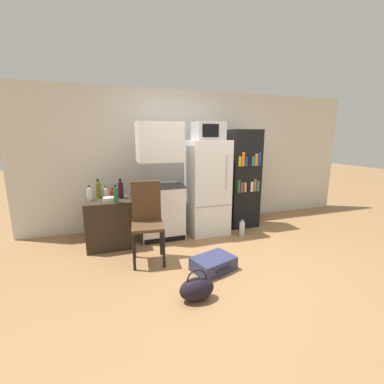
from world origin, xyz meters
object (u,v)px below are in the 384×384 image
object	(u,v)px
kitchen_hutch	(161,187)
handbag	(197,289)
refrigerator	(208,188)
suitcase_large_flat	(213,264)
water_bottle_front	(242,228)
bottle_milk_white	(106,193)
bottle_olive_oil	(98,190)
bottle_green_tall	(116,195)
bottle_ketchup_red	(113,193)
chair	(147,215)
bottle_clear_short	(90,194)
side_table	(109,222)
microwave	(208,131)
bowl	(109,199)
bottle_wine_dark	(121,190)
bookshelf	(243,179)

from	to	relation	value
kitchen_hutch	handbag	world-z (taller)	kitchen_hutch
refrigerator	suitcase_large_flat	xyz separation A→B (m)	(-0.42, -1.24, -0.70)
handbag	water_bottle_front	size ratio (longest dim) A/B	1.22
kitchen_hutch	bottle_milk_white	size ratio (longest dim) A/B	10.88
bottle_olive_oil	handbag	world-z (taller)	bottle_olive_oil
bottle_green_tall	bottle_milk_white	distance (m)	0.42
refrigerator	water_bottle_front	xyz separation A→B (m)	(0.49, -0.35, -0.66)
bottle_ketchup_red	chair	world-z (taller)	chair
bottle_olive_oil	refrigerator	bearing A→B (deg)	-4.06
bottle_clear_short	suitcase_large_flat	distance (m)	2.04
side_table	bottle_green_tall	bearing A→B (deg)	-66.01
kitchen_hutch	bottle_clear_short	bearing A→B (deg)	-179.19
microwave	bottle_clear_short	distance (m)	2.06
refrigerator	microwave	distance (m)	0.93
chair	side_table	bearing A→B (deg)	131.75
bottle_olive_oil	bowl	distance (m)	0.27
kitchen_hutch	refrigerator	distance (m)	0.80
bottle_olive_oil	bottle_wine_dark	bearing A→B (deg)	-22.60
bookshelf	water_bottle_front	size ratio (longest dim) A/B	5.90
bottle_olive_oil	bottle_clear_short	bearing A→B (deg)	-138.13
bottle_green_tall	side_table	bearing A→B (deg)	113.99
bottle_green_tall	handbag	bearing A→B (deg)	-65.45
bottle_green_tall	suitcase_large_flat	distance (m)	1.63
suitcase_large_flat	handbag	bearing A→B (deg)	-146.36
kitchen_hutch	water_bottle_front	distance (m)	1.52
bookshelf	suitcase_large_flat	xyz separation A→B (m)	(-1.15, -1.34, -0.79)
bottle_clear_short	bowl	distance (m)	0.29
bottle_olive_oil	chair	world-z (taller)	chair
microwave	handbag	bearing A→B (deg)	-115.19
side_table	bottle_clear_short	xyz separation A→B (m)	(-0.25, 0.03, 0.45)
refrigerator	bottle_wine_dark	world-z (taller)	refrigerator
bottle_olive_oil	bowl	xyz separation A→B (m)	(0.14, -0.21, -0.10)
bottle_olive_oil	bottle_milk_white	world-z (taller)	bottle_olive_oil
bottle_clear_short	handbag	distance (m)	2.15
bottle_olive_oil	handbag	bearing A→B (deg)	-64.05
bottle_clear_short	bottle_ketchup_red	world-z (taller)	bottle_clear_short
bottle_green_tall	bottle_olive_oil	world-z (taller)	bottle_olive_oil
microwave	bottle_wine_dark	world-z (taller)	microwave
water_bottle_front	bowl	bearing A→B (deg)	173.01
refrigerator	handbag	size ratio (longest dim) A/B	4.35
bookshelf	bottle_milk_white	distance (m)	2.36
microwave	bowl	world-z (taller)	microwave
side_table	bottle_milk_white	size ratio (longest dim) A/B	4.21
suitcase_large_flat	bottle_green_tall	bearing A→B (deg)	119.92
bottle_wine_dark	kitchen_hutch	bearing A→B (deg)	3.50
bottle_green_tall	bottle_milk_white	bearing A→B (deg)	108.66
bottle_green_tall	suitcase_large_flat	bearing A→B (deg)	-42.29
suitcase_large_flat	kitchen_hutch	bearing A→B (deg)	88.49
bowl	bookshelf	bearing A→B (deg)	4.59
refrigerator	bottle_milk_white	size ratio (longest dim) A/B	9.26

